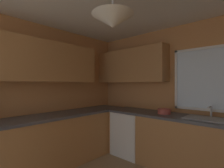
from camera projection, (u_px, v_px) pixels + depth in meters
name	position (u px, v px, depth m)	size (l,w,h in m)	color
room_shell	(115.00, 63.00, 2.30)	(3.72, 3.72, 2.54)	#C6844C
counter_run_left	(46.00, 143.00, 2.72)	(0.65, 3.33, 0.89)	#AD7542
counter_run_back	(184.00, 144.00, 2.68)	(2.81, 0.65, 0.89)	#AD7542
dishwasher	(131.00, 133.00, 3.36)	(0.60, 0.60, 0.84)	white
sink_assembly	(209.00, 119.00, 2.45)	(0.65, 0.40, 0.19)	#9EA0A5
bowl	(164.00, 111.00, 2.91)	(0.22, 0.22, 0.09)	#B74C42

